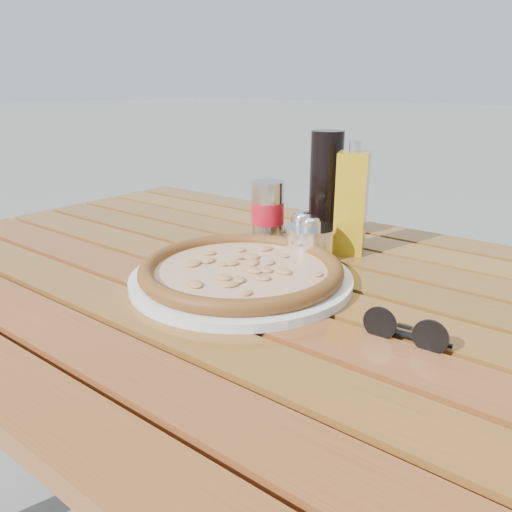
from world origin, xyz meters
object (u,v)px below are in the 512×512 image
Objects in this scene: table at (249,317)px; parmesan_tin at (310,242)px; pizza at (241,269)px; olive_oil_cruet at (351,203)px; pepper_shaker at (302,233)px; dark_bottle at (326,186)px; plate at (241,278)px; sunglasses at (405,331)px; oregano_shaker at (309,238)px; soda_can at (268,211)px.

table is 13.38× the size of parmesan_tin.
pizza is 0.27m from olive_oil_cruet.
pepper_shaker is 0.37× the size of dark_bottle.
plate is 0.29m from sunglasses.
oregano_shaker is at bearing -70.88° from parmesan_tin.
pepper_shaker is at bearing -18.64° from soda_can.
parmesan_tin is (0.02, 0.17, 0.01)m from pizza.
pepper_shaker is 0.68× the size of soda_can.
dark_bottle is at bearing 109.11° from oregano_shaker.
sunglasses is (0.40, -0.25, -0.04)m from soda_can.
oregano_shaker reaches higher than pizza.
oregano_shaker is at bearing -70.89° from dark_bottle.
table is 11.67× the size of soda_can.
pepper_shaker is 0.39× the size of olive_oil_cruet.
plate is 1.71× the size of olive_oil_cruet.
dark_bottle reaches higher than olive_oil_cruet.
soda_can is 1.09× the size of sunglasses.
sunglasses is at bearing -32.21° from soda_can.
pizza is (0.00, 0.00, 0.02)m from plate.
plate is 0.26m from soda_can.
dark_bottle is 2.10× the size of parmesan_tin.
parmesan_tin is at bearing -27.42° from pepper_shaker.
plate is 4.39× the size of pepper_shaker.
soda_can is at bearing -141.25° from dark_bottle.
parmesan_tin reaches higher than table.
oregano_shaker reaches higher than plate.
dark_bottle reaches higher than soda_can.
dark_bottle is 0.46m from sunglasses.
plate is 0.17m from oregano_shaker.
table is at bearing -101.54° from parmesan_tin.
dark_bottle is at bearing 98.06° from pepper_shaker.
pepper_shaker is 0.75× the size of sunglasses.
soda_can reaches higher than pepper_shaker.
pepper_shaker is at bearing 147.23° from oregano_shaker.
soda_can is at bearing 158.08° from oregano_shaker.
olive_oil_cruet is at bearing 75.70° from plate.
pepper_shaker is at bearing 89.26° from table.
dark_bottle is (-0.02, 0.11, 0.07)m from pepper_shaker.
plate is at bearing -74.49° from table.
soda_can is (-0.11, 0.19, 0.13)m from table.
dark_bottle is 1.83× the size of soda_can.
oregano_shaker is at bearing 82.35° from pizza.
dark_bottle is 0.15m from parmesan_tin.
pepper_shaker and oregano_shaker have the same top height.
olive_oil_cruet is at bearing 60.60° from parmesan_tin.
soda_can is at bearing -172.16° from olive_oil_cruet.
soda_can reaches higher than sunglasses.
table is 0.09m from plate.
plate is at bearing 171.57° from sunglasses.
parmesan_tin is 0.33m from sunglasses.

